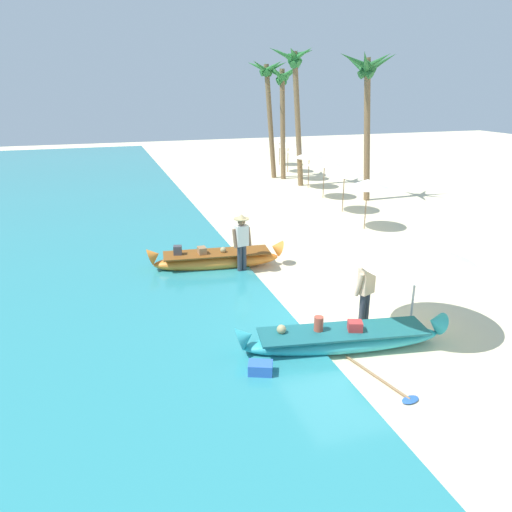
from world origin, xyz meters
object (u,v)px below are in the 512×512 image
at_px(person_vendor_hatted, 242,240).
at_px(paddle, 387,384).
at_px(boat_orange_midground, 217,259).
at_px(person_tourist_customer, 366,289).
at_px(palm_tree_leaning_seaward, 268,86).
at_px(palm_tree_far_behind, 282,90).
at_px(palm_tree_mid_cluster, 295,76).
at_px(palm_tree_tall_inland, 367,83).
at_px(cooler_box, 260,370).
at_px(patio_umbrella_large, 418,254).
at_px(boat_cyan_foreground, 342,339).

bearing_deg(person_vendor_hatted, paddle, -81.47).
height_order(boat_orange_midground, person_vendor_hatted, person_vendor_hatted).
height_order(boat_orange_midground, person_tourist_customer, person_tourist_customer).
bearing_deg(palm_tree_leaning_seaward, palm_tree_far_behind, -35.04).
distance_m(person_vendor_hatted, palm_tree_mid_cluster, 13.95).
xyz_separation_m(palm_tree_leaning_seaward, paddle, (-4.90, -20.36, -5.14)).
bearing_deg(boat_orange_midground, palm_tree_mid_cluster, 57.62).
xyz_separation_m(person_vendor_hatted, palm_tree_tall_inland, (7.97, 7.20, 4.29)).
relative_size(cooler_box, paddle, 0.26).
relative_size(boat_orange_midground, person_vendor_hatted, 2.30).
bearing_deg(palm_tree_tall_inland, palm_tree_leaning_seaward, 106.98).
distance_m(patio_umbrella_large, palm_tree_tall_inland, 13.44).
height_order(person_vendor_hatted, palm_tree_far_behind, palm_tree_far_behind).
bearing_deg(palm_tree_tall_inland, cooler_box, -126.47).
distance_m(person_vendor_hatted, palm_tree_far_behind, 15.69).
xyz_separation_m(palm_tree_tall_inland, palm_tree_mid_cluster, (-1.63, 4.34, 0.33)).
height_order(boat_cyan_foreground, person_tourist_customer, person_tourist_customer).
xyz_separation_m(palm_tree_far_behind, paddle, (-5.59, -19.89, -4.94)).
distance_m(palm_tree_far_behind, cooler_box, 20.99).
height_order(palm_tree_far_behind, paddle, palm_tree_far_behind).
height_order(person_vendor_hatted, palm_tree_tall_inland, palm_tree_tall_inland).
bearing_deg(paddle, boat_orange_midground, 102.84).
bearing_deg(person_vendor_hatted, palm_tree_far_behind, 64.61).
height_order(palm_tree_far_behind, cooler_box, palm_tree_far_behind).
relative_size(person_vendor_hatted, person_tourist_customer, 1.05).
xyz_separation_m(palm_tree_tall_inland, paddle, (-7.04, -13.37, -5.29)).
bearing_deg(palm_tree_far_behind, patio_umbrella_large, -102.32).
distance_m(palm_tree_mid_cluster, palm_tree_far_behind, 2.29).
relative_size(person_tourist_customer, palm_tree_mid_cluster, 0.24).
relative_size(boat_orange_midground, palm_tree_far_behind, 0.64).
distance_m(boat_orange_midground, palm_tree_far_behind, 15.65).
bearing_deg(boat_cyan_foreground, paddle, -82.29).
distance_m(palm_tree_tall_inland, palm_tree_mid_cluster, 4.65).
xyz_separation_m(patio_umbrella_large, paddle, (-1.59, -1.59, -1.81)).
height_order(person_tourist_customer, palm_tree_far_behind, palm_tree_far_behind).
height_order(palm_tree_leaning_seaward, cooler_box, palm_tree_leaning_seaward).
distance_m(person_tourist_customer, palm_tree_far_behind, 18.88).
distance_m(boat_orange_midground, cooler_box, 5.82).
bearing_deg(patio_umbrella_large, paddle, -135.04).
distance_m(palm_tree_tall_inland, palm_tree_far_behind, 6.69).
bearing_deg(boat_orange_midground, cooler_box, -95.81).
height_order(palm_tree_tall_inland, palm_tree_mid_cluster, palm_tree_mid_cluster).
xyz_separation_m(boat_orange_midground, person_tourist_customer, (2.25, -4.67, 0.67)).
height_order(palm_tree_tall_inland, palm_tree_leaning_seaward, palm_tree_tall_inland).
height_order(boat_cyan_foreground, patio_umbrella_large, patio_umbrella_large).
xyz_separation_m(boat_cyan_foreground, boat_orange_midground, (-1.35, 5.36, 0.04)).
height_order(palm_tree_tall_inland, paddle, palm_tree_tall_inland).
height_order(boat_cyan_foreground, palm_tree_tall_inland, palm_tree_tall_inland).
bearing_deg(palm_tree_mid_cluster, person_vendor_hatted, -118.75).
relative_size(boat_orange_midground, person_tourist_customer, 2.41).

